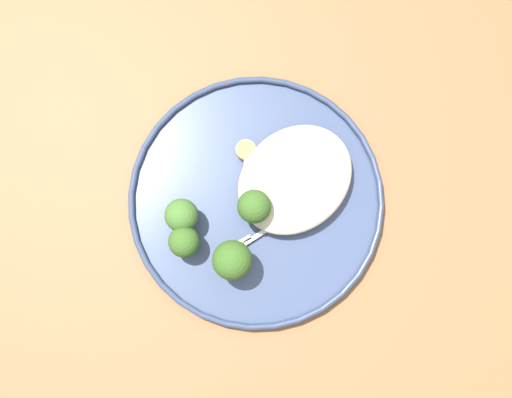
# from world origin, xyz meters

# --- Properties ---
(ground) EXTENTS (6.00, 6.00, 0.00)m
(ground) POSITION_xyz_m (0.00, 0.00, 0.00)
(ground) COLOR #47423D
(wooden_dining_table) EXTENTS (1.40, 1.00, 0.74)m
(wooden_dining_table) POSITION_xyz_m (0.00, 0.00, 0.66)
(wooden_dining_table) COLOR brown
(wooden_dining_table) RESTS_ON ground
(dinner_plate) EXTENTS (0.29, 0.29, 0.02)m
(dinner_plate) POSITION_xyz_m (0.03, -0.02, 0.75)
(dinner_plate) COLOR #38476B
(dinner_plate) RESTS_ON wooden_dining_table
(noodle_bed) EXTENTS (0.14, 0.11, 0.03)m
(noodle_bed) POSITION_xyz_m (-0.02, -0.01, 0.77)
(noodle_bed) COLOR beige
(noodle_bed) RESTS_ON dinner_plate
(seared_scallop_front_small) EXTENTS (0.02, 0.02, 0.01)m
(seared_scallop_front_small) POSITION_xyz_m (-0.04, -0.05, 0.76)
(seared_scallop_front_small) COLOR #DBB77A
(seared_scallop_front_small) RESTS_ON dinner_plate
(seared_scallop_tiny_bay) EXTENTS (0.03, 0.03, 0.01)m
(seared_scallop_tiny_bay) POSITION_xyz_m (-0.01, -0.00, 0.76)
(seared_scallop_tiny_bay) COLOR #DBB77A
(seared_scallop_tiny_bay) RESTS_ON dinner_plate
(seared_scallop_center_golden) EXTENTS (0.03, 0.03, 0.01)m
(seared_scallop_center_golden) POSITION_xyz_m (0.00, -0.05, 0.76)
(seared_scallop_center_golden) COLOR #E5C689
(seared_scallop_center_golden) RESTS_ON dinner_plate
(seared_scallop_half_hidden) EXTENTS (0.03, 0.03, 0.02)m
(seared_scallop_half_hidden) POSITION_xyz_m (0.02, 0.00, 0.76)
(seared_scallop_half_hidden) COLOR #E5C689
(seared_scallop_half_hidden) RESTS_ON dinner_plate
(seared_scallop_left_edge) EXTENTS (0.04, 0.04, 0.02)m
(seared_scallop_left_edge) POSITION_xyz_m (0.03, -0.02, 0.76)
(seared_scallop_left_edge) COLOR beige
(seared_scallop_left_edge) RESTS_ON dinner_plate
(seared_scallop_on_noodles) EXTENTS (0.02, 0.02, 0.01)m
(seared_scallop_on_noodles) POSITION_xyz_m (0.00, -0.07, 0.76)
(seared_scallop_on_noodles) COLOR #DBB77A
(seared_scallop_on_noodles) RESTS_ON dinner_plate
(seared_scallop_large_seared) EXTENTS (0.03, 0.03, 0.01)m
(seared_scallop_large_seared) POSITION_xyz_m (-0.00, -0.03, 0.76)
(seared_scallop_large_seared) COLOR #E5C689
(seared_scallop_large_seared) RESTS_ON dinner_plate
(broccoli_floret_split_head) EXTENTS (0.04, 0.04, 0.06)m
(broccoli_floret_split_head) POSITION_xyz_m (0.09, 0.01, 0.79)
(broccoli_floret_split_head) COLOR #7A994C
(broccoli_floret_split_head) RESTS_ON dinner_plate
(broccoli_floret_rear_charred) EXTENTS (0.04, 0.04, 0.05)m
(broccoli_floret_rear_charred) POSITION_xyz_m (0.10, -0.06, 0.78)
(broccoli_floret_rear_charred) COLOR #89A356
(broccoli_floret_rear_charred) RESTS_ON dinner_plate
(broccoli_floret_center_pile) EXTENTS (0.04, 0.04, 0.06)m
(broccoli_floret_center_pile) POSITION_xyz_m (0.04, -0.01, 0.79)
(broccoli_floret_center_pile) COLOR #89A356
(broccoli_floret_center_pile) RESTS_ON dinner_plate
(broccoli_floret_right_tilted) EXTENTS (0.03, 0.03, 0.05)m
(broccoli_floret_right_tilted) POSITION_xyz_m (0.12, -0.04, 0.78)
(broccoli_floret_right_tilted) COLOR #89A356
(broccoli_floret_right_tilted) RESTS_ON dinner_plate
(onion_sliver_pale_crescent) EXTENTS (0.04, 0.01, 0.00)m
(onion_sliver_pale_crescent) POSITION_xyz_m (0.08, 0.00, 0.75)
(onion_sliver_pale_crescent) COLOR silver
(onion_sliver_pale_crescent) RESTS_ON dinner_plate
(onion_sliver_curled_piece) EXTENTS (0.05, 0.01, 0.00)m
(onion_sliver_curled_piece) POSITION_xyz_m (0.06, 0.01, 0.75)
(onion_sliver_curled_piece) COLOR silver
(onion_sliver_curled_piece) RESTS_ON dinner_plate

